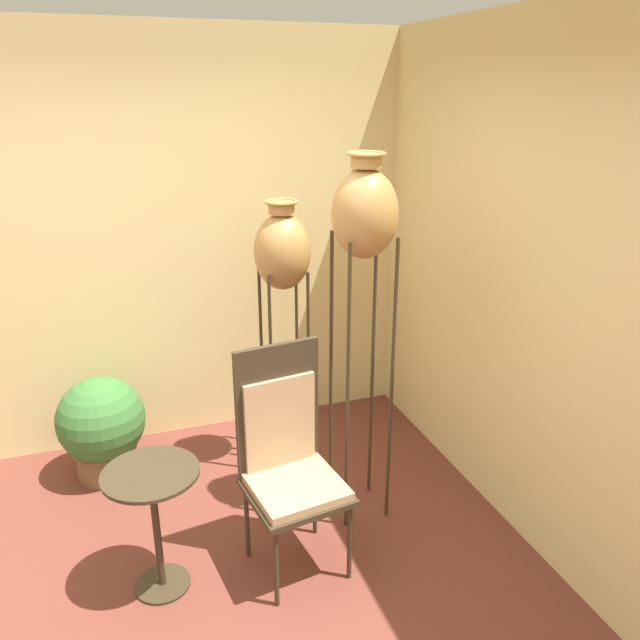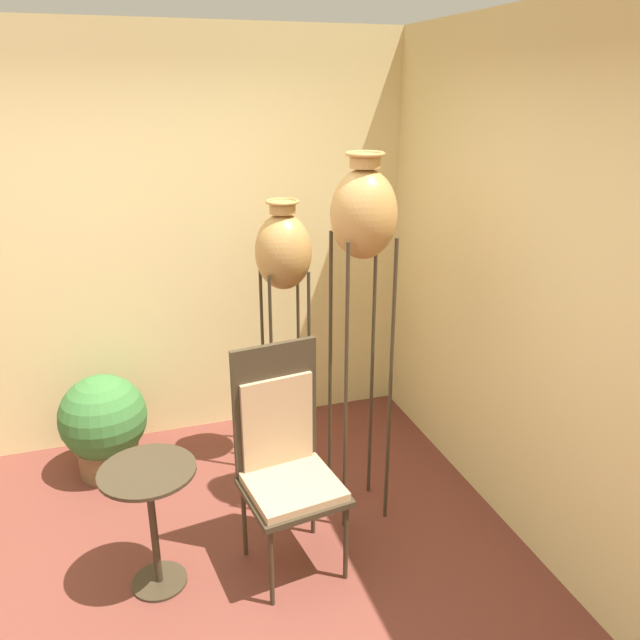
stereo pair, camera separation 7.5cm
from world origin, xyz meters
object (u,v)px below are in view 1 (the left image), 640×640
vase_stand_tall (365,221)px  side_table (154,505)px  chair (288,453)px  vase_stand_medium (282,255)px  potted_plant (102,426)px

vase_stand_tall → side_table: 1.70m
chair → side_table: (-0.66, -0.00, -0.14)m
chair → side_table: size_ratio=1.76×
vase_stand_medium → potted_plant: 1.55m
side_table → potted_plant: bearing=101.7°
vase_stand_tall → side_table: (-1.15, -0.25, -1.22)m
vase_stand_tall → vase_stand_medium: (-0.25, 0.62, -0.31)m
chair → side_table: bearing=172.3°
side_table → potted_plant: size_ratio=1.00×
vase_stand_medium → potted_plant: size_ratio=2.60×
vase_stand_medium → side_table: size_ratio=2.59×
vase_stand_medium → chair: 1.19m
side_table → chair: bearing=0.1°
vase_stand_tall → potted_plant: (-1.38, 0.84, -1.35)m
vase_stand_medium → chair: (-0.24, -0.87, -0.77)m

